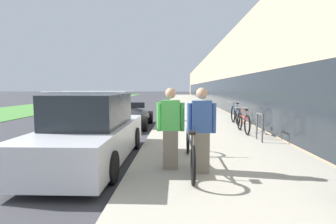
{
  "coord_description": "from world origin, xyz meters",
  "views": [
    {
      "loc": [
        4.66,
        -3.06,
        1.73
      ],
      "look_at": [
        4.03,
        14.93,
        0.04
      ],
      "focal_mm": 28.0,
      "sensor_mm": 36.0,
      "label": 1
    }
  ],
  "objects_px": {
    "person_rider": "(201,130)",
    "vintage_roadster_curbside": "(131,116)",
    "tandem_bicycle": "(190,149)",
    "bike_rack_hoop": "(260,124)",
    "parked_sedan_curbside": "(92,132)",
    "cruiser_bike_nearest": "(243,122)",
    "person_bystander": "(171,128)",
    "cruiser_bike_middle": "(235,115)"
  },
  "relations": [
    {
      "from": "tandem_bicycle",
      "to": "cruiser_bike_middle",
      "type": "height_order",
      "value": "cruiser_bike_middle"
    },
    {
      "from": "cruiser_bike_nearest",
      "to": "person_bystander",
      "type": "bearing_deg",
      "value": -120.12
    },
    {
      "from": "cruiser_bike_nearest",
      "to": "cruiser_bike_middle",
      "type": "xyz_separation_m",
      "value": [
        0.21,
        2.26,
        0.03
      ]
    },
    {
      "from": "person_bystander",
      "to": "bike_rack_hoop",
      "type": "relative_size",
      "value": 1.91
    },
    {
      "from": "bike_rack_hoop",
      "to": "cruiser_bike_middle",
      "type": "distance_m",
      "value": 3.76
    },
    {
      "from": "parked_sedan_curbside",
      "to": "vintage_roadster_curbside",
      "type": "xyz_separation_m",
      "value": [
        -0.08,
        5.49,
        -0.25
      ]
    },
    {
      "from": "person_rider",
      "to": "person_bystander",
      "type": "bearing_deg",
      "value": 160.25
    },
    {
      "from": "person_rider",
      "to": "cruiser_bike_middle",
      "type": "xyz_separation_m",
      "value": [
        2.15,
        6.81,
        -0.41
      ]
    },
    {
      "from": "person_rider",
      "to": "parked_sedan_curbside",
      "type": "distance_m",
      "value": 2.64
    },
    {
      "from": "person_rider",
      "to": "vintage_roadster_curbside",
      "type": "height_order",
      "value": "person_rider"
    },
    {
      "from": "cruiser_bike_nearest",
      "to": "cruiser_bike_middle",
      "type": "bearing_deg",
      "value": 84.56
    },
    {
      "from": "vintage_roadster_curbside",
      "to": "person_bystander",
      "type": "bearing_deg",
      "value": -72.96
    },
    {
      "from": "bike_rack_hoop",
      "to": "cruiser_bike_nearest",
      "type": "height_order",
      "value": "cruiser_bike_nearest"
    },
    {
      "from": "tandem_bicycle",
      "to": "person_bystander",
      "type": "xyz_separation_m",
      "value": [
        -0.39,
        -0.15,
        0.45
      ]
    },
    {
      "from": "tandem_bicycle",
      "to": "cruiser_bike_nearest",
      "type": "relative_size",
      "value": 1.57
    },
    {
      "from": "person_rider",
      "to": "parked_sedan_curbside",
      "type": "xyz_separation_m",
      "value": [
        -2.43,
        1.01,
        -0.22
      ]
    },
    {
      "from": "person_bystander",
      "to": "vintage_roadster_curbside",
      "type": "relative_size",
      "value": 0.41
    },
    {
      "from": "bike_rack_hoop",
      "to": "vintage_roadster_curbside",
      "type": "height_order",
      "value": "vintage_roadster_curbside"
    },
    {
      "from": "person_rider",
      "to": "person_bystander",
      "type": "height_order",
      "value": "person_rider"
    },
    {
      "from": "person_rider",
      "to": "cruiser_bike_nearest",
      "type": "height_order",
      "value": "person_rider"
    },
    {
      "from": "person_rider",
      "to": "person_bystander",
      "type": "relative_size",
      "value": 1.0
    },
    {
      "from": "bike_rack_hoop",
      "to": "cruiser_bike_middle",
      "type": "relative_size",
      "value": 0.49
    },
    {
      "from": "cruiser_bike_middle",
      "to": "cruiser_bike_nearest",
      "type": "bearing_deg",
      "value": -95.44
    },
    {
      "from": "person_bystander",
      "to": "parked_sedan_curbside",
      "type": "xyz_separation_m",
      "value": [
        -1.85,
        0.79,
        -0.22
      ]
    },
    {
      "from": "bike_rack_hoop",
      "to": "parked_sedan_curbside",
      "type": "xyz_separation_m",
      "value": [
        -4.48,
        -2.05,
        0.08
      ]
    },
    {
      "from": "person_rider",
      "to": "bike_rack_hoop",
      "type": "bearing_deg",
      "value": 56.11
    },
    {
      "from": "cruiser_bike_nearest",
      "to": "tandem_bicycle",
      "type": "bearing_deg",
      "value": -116.91
    },
    {
      "from": "parked_sedan_curbside",
      "to": "vintage_roadster_curbside",
      "type": "relative_size",
      "value": 1.14
    },
    {
      "from": "bike_rack_hoop",
      "to": "parked_sedan_curbside",
      "type": "bearing_deg",
      "value": -155.47
    },
    {
      "from": "tandem_bicycle",
      "to": "bike_rack_hoop",
      "type": "relative_size",
      "value": 3.3
    },
    {
      "from": "tandem_bicycle",
      "to": "person_bystander",
      "type": "distance_m",
      "value": 0.61
    },
    {
      "from": "bike_rack_hoop",
      "to": "vintage_roadster_curbside",
      "type": "distance_m",
      "value": 5.72
    },
    {
      "from": "person_rider",
      "to": "parked_sedan_curbside",
      "type": "bearing_deg",
      "value": 157.56
    },
    {
      "from": "cruiser_bike_middle",
      "to": "vintage_roadster_curbside",
      "type": "relative_size",
      "value": 0.43
    },
    {
      "from": "tandem_bicycle",
      "to": "vintage_roadster_curbside",
      "type": "distance_m",
      "value": 6.55
    },
    {
      "from": "parked_sedan_curbside",
      "to": "person_rider",
      "type": "bearing_deg",
      "value": -22.44
    },
    {
      "from": "parked_sedan_curbside",
      "to": "person_bystander",
      "type": "bearing_deg",
      "value": -23.28
    },
    {
      "from": "tandem_bicycle",
      "to": "bike_rack_hoop",
      "type": "xyz_separation_m",
      "value": [
        2.24,
        2.69,
        0.15
      ]
    },
    {
      "from": "cruiser_bike_nearest",
      "to": "person_rider",
      "type": "bearing_deg",
      "value": -112.99
    },
    {
      "from": "tandem_bicycle",
      "to": "bike_rack_hoop",
      "type": "bearing_deg",
      "value": 50.13
    },
    {
      "from": "cruiser_bike_middle",
      "to": "vintage_roadster_curbside",
      "type": "distance_m",
      "value": 4.67
    },
    {
      "from": "person_rider",
      "to": "cruiser_bike_middle",
      "type": "bearing_deg",
      "value": 72.5
    }
  ]
}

